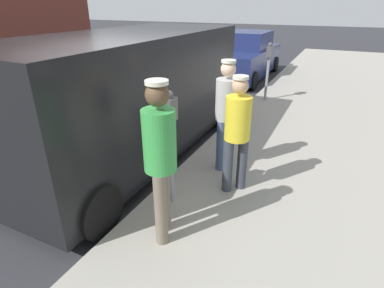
{
  "coord_description": "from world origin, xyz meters",
  "views": [
    {
      "loc": [
        3.09,
        -3.81,
        2.58
      ],
      "look_at": [
        1.65,
        -0.81,
        1.05
      ],
      "focal_mm": 28.65,
      "sensor_mm": 36.0,
      "label": 1
    }
  ],
  "objects_px": {
    "pedestrian_in_green": "(160,154)",
    "pedestrian_in_yellow": "(237,129)",
    "pedestrian_in_gray": "(226,109)",
    "parked_van": "(129,93)",
    "parked_sedan_ahead": "(243,57)",
    "parking_meter_near": "(170,130)",
    "parking_meter_far": "(269,62)"
  },
  "relations": [
    {
      "from": "pedestrian_in_green",
      "to": "pedestrian_in_yellow",
      "type": "bearing_deg",
      "value": 72.12
    },
    {
      "from": "pedestrian_in_yellow",
      "to": "pedestrian_in_gray",
      "type": "relative_size",
      "value": 0.95
    },
    {
      "from": "parked_sedan_ahead",
      "to": "pedestrian_in_green",
      "type": "bearing_deg",
      "value": -78.38
    },
    {
      "from": "parked_van",
      "to": "parked_sedan_ahead",
      "type": "distance_m",
      "value": 7.22
    },
    {
      "from": "parking_meter_far",
      "to": "parked_sedan_ahead",
      "type": "distance_m",
      "value": 3.57
    },
    {
      "from": "parking_meter_near",
      "to": "parking_meter_far",
      "type": "bearing_deg",
      "value": 90.0
    },
    {
      "from": "pedestrian_in_yellow",
      "to": "parked_van",
      "type": "height_order",
      "value": "parked_van"
    },
    {
      "from": "parking_meter_near",
      "to": "parked_van",
      "type": "bearing_deg",
      "value": 140.75
    },
    {
      "from": "pedestrian_in_green",
      "to": "parking_meter_near",
      "type": "bearing_deg",
      "value": 111.12
    },
    {
      "from": "parking_meter_far",
      "to": "pedestrian_in_gray",
      "type": "distance_m",
      "value": 4.09
    },
    {
      "from": "pedestrian_in_yellow",
      "to": "parked_sedan_ahead",
      "type": "relative_size",
      "value": 0.37
    },
    {
      "from": "parking_meter_near",
      "to": "pedestrian_in_yellow",
      "type": "relative_size",
      "value": 0.94
    },
    {
      "from": "parking_meter_near",
      "to": "parking_meter_far",
      "type": "distance_m",
      "value": 5.28
    },
    {
      "from": "pedestrian_in_gray",
      "to": "pedestrian_in_green",
      "type": "bearing_deg",
      "value": -91.7
    },
    {
      "from": "pedestrian_in_gray",
      "to": "parked_van",
      "type": "xyz_separation_m",
      "value": [
        -1.8,
        0.03,
        0.02
      ]
    },
    {
      "from": "parked_van",
      "to": "parked_sedan_ahead",
      "type": "relative_size",
      "value": 1.18
    },
    {
      "from": "pedestrian_in_yellow",
      "to": "parked_van",
      "type": "bearing_deg",
      "value": 164.83
    },
    {
      "from": "pedestrian_in_gray",
      "to": "pedestrian_in_green",
      "type": "relative_size",
      "value": 0.95
    },
    {
      "from": "pedestrian_in_gray",
      "to": "parked_sedan_ahead",
      "type": "bearing_deg",
      "value": 104.86
    },
    {
      "from": "pedestrian_in_yellow",
      "to": "pedestrian_in_green",
      "type": "bearing_deg",
      "value": -107.88
    },
    {
      "from": "pedestrian_in_gray",
      "to": "parked_van",
      "type": "bearing_deg",
      "value": 179.19
    },
    {
      "from": "pedestrian_in_yellow",
      "to": "pedestrian_in_gray",
      "type": "bearing_deg",
      "value": 122.54
    },
    {
      "from": "pedestrian_in_gray",
      "to": "parked_van",
      "type": "relative_size",
      "value": 0.33
    },
    {
      "from": "parking_meter_far",
      "to": "pedestrian_in_green",
      "type": "height_order",
      "value": "pedestrian_in_green"
    },
    {
      "from": "parking_meter_far",
      "to": "pedestrian_in_gray",
      "type": "xyz_separation_m",
      "value": [
        0.3,
        -4.08,
        -0.05
      ]
    },
    {
      "from": "parking_meter_far",
      "to": "parked_sedan_ahead",
      "type": "bearing_deg",
      "value": 117.21
    },
    {
      "from": "parking_meter_near",
      "to": "pedestrian_in_gray",
      "type": "distance_m",
      "value": 1.24
    },
    {
      "from": "parking_meter_near",
      "to": "parked_sedan_ahead",
      "type": "distance_m",
      "value": 8.6
    },
    {
      "from": "parked_sedan_ahead",
      "to": "parked_van",
      "type": "bearing_deg",
      "value": -89.04
    },
    {
      "from": "parking_meter_near",
      "to": "pedestrian_in_green",
      "type": "xyz_separation_m",
      "value": [
        0.24,
        -0.63,
        0.01
      ]
    },
    {
      "from": "parking_meter_near",
      "to": "parked_sedan_ahead",
      "type": "relative_size",
      "value": 0.35
    },
    {
      "from": "pedestrian_in_gray",
      "to": "parked_van",
      "type": "height_order",
      "value": "parked_van"
    }
  ]
}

